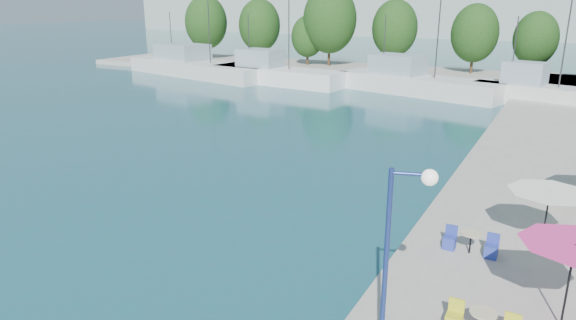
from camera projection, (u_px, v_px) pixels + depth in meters
The scene contains 18 objects.
quay_far at pixel (401, 75), 63.93m from camera, with size 90.00×16.00×0.60m, color #9C958D.
hill_west at pixel (423, 6), 149.69m from camera, with size 180.00×40.00×16.00m, color #96A399.
trawler_01 at pixel (196, 67), 65.55m from camera, with size 22.93×10.50×10.20m.
trawler_02 at pixel (274, 74), 58.88m from camera, with size 16.56×5.76×10.20m.
trawler_03 at pixel (414, 83), 52.43m from camera, with size 17.73×8.56×10.20m.
trawler_04 at pixel (539, 94), 46.43m from camera, with size 12.34×5.72×10.20m.
tree_01 at pixel (206, 22), 77.82m from camera, with size 6.38×6.38×9.44m.
tree_02 at pixel (259, 25), 74.61m from camera, with size 6.03×6.03×8.93m.
tree_03 at pixel (308, 36), 70.63m from camera, with size 4.52×4.52×6.69m.
tree_04 at pixel (330, 19), 68.90m from camera, with size 7.21×7.21×10.67m.
tree_05 at pixel (395, 28), 67.75m from camera, with size 5.96×5.96×8.82m.
tree_06 at pixel (475, 33), 61.96m from camera, with size 5.61×5.61×8.31m.
tree_07 at pixel (536, 39), 59.70m from camera, with size 5.04×5.04×7.45m.
umbrella_pink at pixel (574, 254), 13.23m from camera, with size 2.78×2.78×2.45m.
umbrella_white at pixel (549, 199), 17.88m from camera, with size 2.82×2.82×2.10m.
cafe_table_02 at pixel (470, 245), 17.88m from camera, with size 1.82×0.70×0.76m.
cafe_table_03 at pixel (569, 200), 22.03m from camera, with size 1.82×0.70×0.76m.
street_lamp at pixel (402, 234), 11.37m from camera, with size 1.01×0.46×5.03m.
Camera 1 is at (10.50, 3.91, 9.01)m, focal length 32.00 mm.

